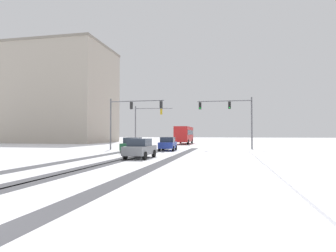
% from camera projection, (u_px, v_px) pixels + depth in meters
% --- Properties ---
extents(wheel_track_left_lane, '(0.86, 37.05, 0.01)m').
position_uv_depth(wheel_track_left_lane, '(126.00, 159.00, 22.51)').
color(wheel_track_left_lane, '#4C4C51').
rests_on(wheel_track_left_lane, ground).
extents(wheel_track_right_lane, '(0.96, 37.05, 0.01)m').
position_uv_depth(wheel_track_right_lane, '(168.00, 160.00, 21.82)').
color(wheel_track_right_lane, '#4C4C51').
rests_on(wheel_track_right_lane, ground).
extents(wheel_track_center, '(0.89, 37.05, 0.01)m').
position_uv_depth(wheel_track_center, '(118.00, 159.00, 22.65)').
color(wheel_track_center, '#4C4C51').
rests_on(wheel_track_center, ground).
extents(wheel_track_oncoming, '(1.19, 37.05, 0.01)m').
position_uv_depth(wheel_track_oncoming, '(83.00, 159.00, 23.26)').
color(wheel_track_oncoming, '#4C4C51').
rests_on(wheel_track_oncoming, ground).
extents(sidewalk_kerb_right, '(4.00, 37.05, 0.12)m').
position_uv_depth(sidewalk_kerb_right, '(296.00, 164.00, 18.38)').
color(sidewalk_kerb_right, white).
rests_on(sidewalk_kerb_right, ground).
extents(traffic_signal_far_left, '(6.12, 0.69, 6.50)m').
position_uv_depth(traffic_signal_far_left, '(146.00, 119.00, 46.17)').
color(traffic_signal_far_left, '#56565B').
rests_on(traffic_signal_far_left, ground).
extents(traffic_signal_near_right, '(6.71, 0.41, 6.50)m').
position_uv_depth(traffic_signal_near_right, '(232.00, 112.00, 35.40)').
color(traffic_signal_near_right, '#56565B').
rests_on(traffic_signal_near_right, ground).
extents(traffic_signal_near_left, '(7.14, 0.58, 6.50)m').
position_uv_depth(traffic_signal_near_left, '(129.00, 113.00, 35.97)').
color(traffic_signal_near_left, '#56565B').
rests_on(traffic_signal_near_left, ground).
extents(car_blue_lead, '(2.01, 4.19, 1.62)m').
position_uv_depth(car_blue_lead, '(168.00, 144.00, 34.28)').
color(car_blue_lead, '#233899').
rests_on(car_blue_lead, ground).
extents(car_dark_green_second, '(2.01, 4.19, 1.62)m').
position_uv_depth(car_dark_green_second, '(133.00, 145.00, 30.81)').
color(car_dark_green_second, '#194C2D').
rests_on(car_dark_green_second, ground).
extents(car_grey_third, '(1.91, 4.14, 1.62)m').
position_uv_depth(car_grey_third, '(140.00, 148.00, 23.59)').
color(car_grey_third, slate).
rests_on(car_grey_third, ground).
extents(bus_oncoming, '(2.86, 11.05, 3.38)m').
position_uv_depth(bus_oncoming, '(184.00, 134.00, 56.75)').
color(bus_oncoming, '#B21E1E').
rests_on(bus_oncoming, ground).
extents(office_building_far_left_block, '(24.76, 17.36, 22.03)m').
position_uv_depth(office_building_far_left_block, '(57.00, 95.00, 67.12)').
color(office_building_far_left_block, '#A89E8E').
rests_on(office_building_far_left_block, ground).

